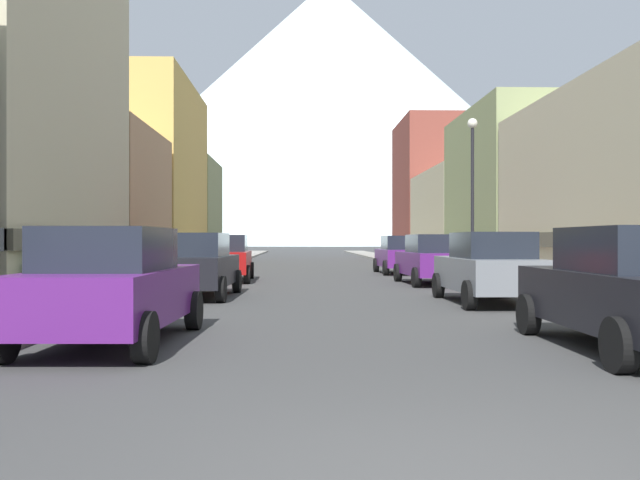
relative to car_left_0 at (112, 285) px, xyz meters
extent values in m
cube|color=gray|center=(-2.45, 28.83, -0.82)|extent=(2.50, 100.00, 0.15)
cube|color=gray|center=(10.05, 28.83, -0.82)|extent=(2.50, 100.00, 0.15)
cube|color=tan|center=(-8.46, 20.30, 2.39)|extent=(9.52, 8.59, 6.58)
cube|color=brown|center=(-8.46, 20.30, 0.70)|extent=(9.82, 8.59, 0.50)
cube|color=#D8B259|center=(-8.48, 31.56, 4.68)|extent=(9.56, 12.99, 11.16)
cube|color=brown|center=(-8.48, 31.56, 0.70)|extent=(9.86, 12.99, 0.50)
cube|color=#8C9966|center=(-7.13, 43.01, 2.99)|extent=(6.87, 9.21, 7.79)
cube|color=#3F442D|center=(-7.13, 43.01, 0.70)|extent=(7.17, 9.21, 0.50)
cube|color=#8C9966|center=(15.18, 23.47, 3.17)|extent=(7.76, 10.39, 8.15)
cube|color=#3F442D|center=(15.18, 23.47, 0.70)|extent=(8.06, 10.39, 0.50)
cube|color=beige|center=(16.23, 34.67, 2.20)|extent=(9.86, 11.83, 6.20)
cube|color=#595444|center=(16.23, 34.67, 0.70)|extent=(10.16, 11.83, 0.50)
cube|color=brown|center=(14.56, 45.75, 4.85)|extent=(6.52, 9.71, 11.51)
cube|color=#3B1B16|center=(14.56, 45.75, 0.70)|extent=(6.82, 9.71, 0.50)
cube|color=#591E72|center=(0.00, 0.06, -0.16)|extent=(1.99, 4.46, 0.80)
cube|color=#1E232D|center=(-0.01, -0.19, 0.56)|extent=(1.67, 2.25, 0.64)
cylinder|color=black|center=(-0.86, 1.74, -0.56)|extent=(0.24, 0.69, 0.68)
cylinder|color=black|center=(0.98, 1.68, -0.56)|extent=(0.24, 0.69, 0.68)
cylinder|color=black|center=(-0.97, -1.56, -0.56)|extent=(0.24, 0.69, 0.68)
cylinder|color=black|center=(0.87, -1.62, -0.56)|extent=(0.24, 0.69, 0.68)
cube|color=black|center=(0.00, 8.46, -0.16)|extent=(1.97, 4.45, 0.80)
cube|color=#1E232D|center=(-0.01, 8.21, 0.56)|extent=(1.67, 2.25, 0.64)
cylinder|color=black|center=(-0.87, 10.14, -0.56)|extent=(0.24, 0.69, 0.68)
cylinder|color=black|center=(0.97, 10.08, -0.56)|extent=(0.24, 0.69, 0.68)
cylinder|color=black|center=(-0.97, 6.84, -0.56)|extent=(0.24, 0.69, 0.68)
cylinder|color=black|center=(0.87, 6.78, -0.56)|extent=(0.24, 0.69, 0.68)
cube|color=#9E1111|center=(0.00, 15.70, -0.16)|extent=(1.96, 4.45, 0.80)
cube|color=#1E232D|center=(0.00, 15.95, 0.56)|extent=(1.66, 2.24, 0.64)
cylinder|color=black|center=(0.97, 14.08, -0.56)|extent=(0.24, 0.69, 0.68)
cylinder|color=black|center=(-0.87, 14.03, -0.56)|extent=(0.24, 0.69, 0.68)
cylinder|color=black|center=(0.88, 17.38, -0.56)|extent=(0.24, 0.69, 0.68)
cylinder|color=black|center=(-0.96, 17.33, -0.56)|extent=(0.24, 0.69, 0.68)
cube|color=black|center=(7.60, -0.79, -0.16)|extent=(1.89, 4.42, 0.80)
cube|color=#1E232D|center=(7.60, -1.04, 0.56)|extent=(1.63, 2.22, 0.64)
cylinder|color=black|center=(6.70, 0.87, -0.56)|extent=(0.23, 0.68, 0.68)
cylinder|color=black|center=(8.54, 0.85, -0.56)|extent=(0.23, 0.68, 0.68)
cylinder|color=black|center=(6.66, -2.43, -0.56)|extent=(0.23, 0.68, 0.68)
cube|color=slate|center=(7.60, 6.43, -0.16)|extent=(1.87, 4.41, 0.80)
cube|color=#1E232D|center=(7.60, 6.18, 0.56)|extent=(1.61, 2.21, 0.64)
cylinder|color=black|center=(6.67, 8.07, -0.56)|extent=(0.22, 0.68, 0.68)
cylinder|color=black|center=(8.51, 8.08, -0.56)|extent=(0.22, 0.68, 0.68)
cylinder|color=black|center=(6.69, 4.77, -0.56)|extent=(0.22, 0.68, 0.68)
cylinder|color=black|center=(8.53, 4.78, -0.56)|extent=(0.22, 0.68, 0.68)
cube|color=#591E72|center=(7.60, 13.65, -0.16)|extent=(2.02, 4.47, 0.80)
cube|color=#1E232D|center=(7.61, 13.40, 0.56)|extent=(1.69, 2.26, 0.64)
cylinder|color=black|center=(6.61, 15.26, -0.56)|extent=(0.25, 0.69, 0.68)
cylinder|color=black|center=(8.45, 15.34, -0.56)|extent=(0.25, 0.69, 0.68)
cylinder|color=black|center=(6.75, 11.97, -0.56)|extent=(0.25, 0.69, 0.68)
cylinder|color=black|center=(8.59, 12.04, -0.56)|extent=(0.25, 0.69, 0.68)
cube|color=#591E72|center=(7.60, 21.20, -0.16)|extent=(1.92, 4.43, 0.80)
cube|color=#1E232D|center=(7.61, 20.95, 0.56)|extent=(1.64, 2.23, 0.64)
cylinder|color=black|center=(6.65, 22.83, -0.56)|extent=(0.23, 0.68, 0.68)
cylinder|color=black|center=(8.49, 22.86, -0.56)|extent=(0.23, 0.68, 0.68)
cylinder|color=black|center=(6.71, 19.53, -0.56)|extent=(0.23, 0.68, 0.68)
cylinder|color=black|center=(8.55, 19.56, -0.56)|extent=(0.23, 0.68, 0.68)
cylinder|color=gray|center=(-3.20, 5.80, -0.54)|extent=(0.37, 0.37, 0.43)
sphere|color=#196127|center=(-3.20, 5.80, -0.02)|extent=(0.76, 0.76, 0.76)
cylinder|color=maroon|center=(10.05, 7.37, -0.05)|extent=(0.36, 0.36, 1.40)
sphere|color=tan|center=(10.05, 7.37, 0.76)|extent=(0.22, 0.22, 0.22)
cylinder|color=navy|center=(-2.45, 11.30, -0.08)|extent=(0.36, 0.36, 1.35)
sphere|color=tan|center=(-2.45, 11.30, 0.70)|extent=(0.21, 0.21, 0.21)
cylinder|color=black|center=(9.15, 13.97, 2.00)|extent=(0.12, 0.12, 5.50)
sphere|color=white|center=(9.15, 13.97, 4.93)|extent=(0.36, 0.36, 0.36)
cone|color=silver|center=(14.39, 253.83, 50.79)|extent=(213.63, 213.63, 103.37)
camera|label=1|loc=(2.84, -10.36, 0.70)|focal=37.91mm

